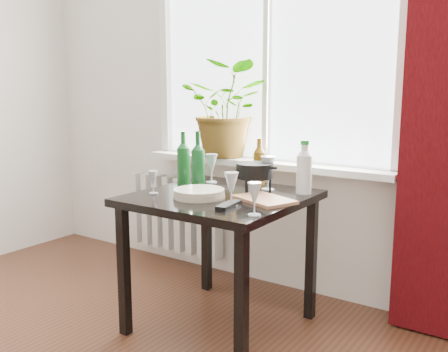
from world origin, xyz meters
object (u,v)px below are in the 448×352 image
Objects in this scene: wine_bottle_right at (198,160)px; cutting_board at (264,200)px; wineglass_back_center at (268,173)px; wineglass_back_left at (211,168)px; wine_bottle_left at (184,158)px; bottle_amber at (259,161)px; potted_plant at (228,109)px; tv_remote at (229,205)px; wineglass_far_right at (254,199)px; fondue_pot at (255,177)px; wineglass_front_left at (153,182)px; radiator at (175,214)px; table at (221,211)px; plate_stack at (199,193)px; cleaning_bottle at (304,167)px; wineglass_front_right at (231,189)px.

wine_bottle_right reaches higher than cutting_board.
wineglass_back_left is at bearing 179.82° from wineglass_back_center.
bottle_amber is (0.34, 0.27, -0.02)m from wine_bottle_left.
wineglass_back_left is at bearing -156.42° from bottle_amber.
potted_plant is 2.08× the size of cutting_board.
potted_plant is 3.44× the size of tv_remote.
wine_bottle_left is at bearing 151.97° from wineglass_far_right.
fondue_pot is (0.47, -0.44, -0.34)m from potted_plant.
bottle_amber is 2.22× the size of wineglass_front_left.
wine_bottle_right reaches higher than tv_remote.
wineglass_back_center is (1.00, -0.38, 0.46)m from radiator.
wineglass_back_left is at bearing 139.28° from wineglass_far_right.
radiator is 0.94× the size of table.
bottle_amber is at bearing -32.85° from potted_plant.
wineglass_back_center reaches higher than plate_stack.
plate_stack is at bearing -43.25° from radiator.
fondue_pot is 1.27× the size of tv_remote.
potted_plant is at bearing 109.29° from wineglass_back_left.
potted_plant is 0.73m from fondue_pot.
cleaning_bottle is at bearing 73.77° from cutting_board.
wine_bottle_right is 0.34m from fondue_pot.
table is 3.16× the size of plate_stack.
cleaning_bottle is at bearing 6.99° from wineglass_back_center.
tv_remote is (0.09, -0.38, -0.07)m from fondue_pot.
tv_remote is at bearing -38.91° from radiator.
table is 0.39m from wineglass_back_left.
cutting_board is (0.25, -0.37, -0.13)m from bottle_amber.
wineglass_front_left is (-0.07, -0.43, -0.03)m from wineglass_back_left.
fondue_pot is at bearing 95.04° from tv_remote.
wineglass_front_left is 0.54× the size of fondue_pot.
wine_bottle_left is at bearing -45.68° from radiator.
wineglass_front_left reaches higher than table.
wineglass_back_center is at bearing 43.68° from wineglass_front_left.
table is 5.57× the size of wineglass_far_right.
cleaning_bottle is at bearing 19.56° from wine_bottle_right.
wine_bottle_right is at bearing -128.32° from bottle_amber.
wineglass_far_right is 0.79× the size of wineglass_back_center.
wineglass_front_left is at bearing -85.77° from potted_plant.
potted_plant reaches higher than plate_stack.
wineglass_front_right is at bearing 94.30° from tv_remote.
plate_stack is at bearing 13.97° from wineglass_front_left.
radiator is at bearing 158.87° from wineglass_back_center.
cleaning_bottle is 1.75× the size of wineglass_front_right.
radiator is 1.09m from table.
wine_bottle_right is 0.29m from plate_stack.
wine_bottle_left is at bearing -118.02° from wineglass_back_left.
wineglass_far_right is (0.03, -0.55, -0.07)m from cleaning_bottle.
bottle_amber is 1.82× the size of wineglass_far_right.
plate_stack is (-0.43, 0.16, -0.05)m from wineglass_far_right.
wineglass_front_left reaches higher than radiator.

